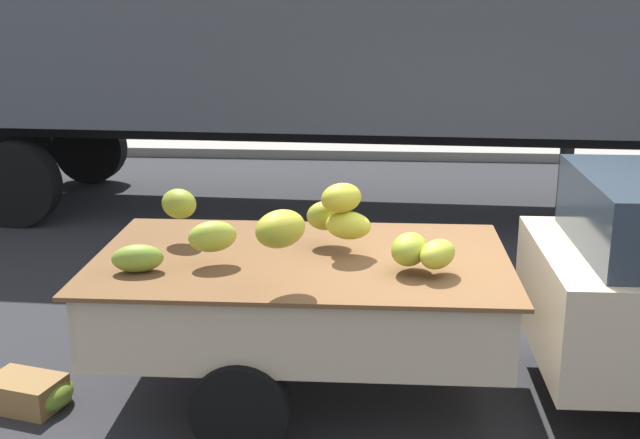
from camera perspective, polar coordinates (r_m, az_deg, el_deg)
ground at (r=6.31m, az=12.15°, el=-11.96°), size 220.00×220.00×0.00m
curb_strip at (r=14.67m, az=7.66°, el=4.70°), size 80.00×0.80×0.16m
pickup_truck at (r=6.01m, az=18.65°, el=-4.72°), size 5.17×1.83×1.70m
semi_trailer at (r=10.72m, az=-0.86°, el=13.97°), size 12.09×3.06×3.95m
fallen_banana_bunch_near_tailgate at (r=6.28m, az=-18.09°, el=-11.57°), size 0.27×0.40×0.20m
produce_crate at (r=6.35m, az=-19.93°, el=-11.31°), size 0.59×0.48×0.22m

